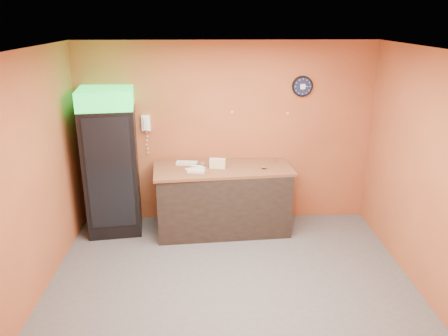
{
  "coord_description": "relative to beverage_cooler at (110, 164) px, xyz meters",
  "views": [
    {
      "loc": [
        -0.24,
        -4.52,
        3.14
      ],
      "look_at": [
        -0.07,
        0.6,
        1.34
      ],
      "focal_mm": 35.0,
      "sensor_mm": 36.0,
      "label": 1
    }
  ],
  "objects": [
    {
      "name": "floor",
      "position": [
        1.71,
        -1.6,
        -1.06
      ],
      "size": [
        4.5,
        4.5,
        0.0
      ],
      "primitive_type": "plane",
      "color": "#47474C",
      "rests_on": "ground"
    },
    {
      "name": "back_wall",
      "position": [
        1.71,
        0.4,
        0.34
      ],
      "size": [
        4.5,
        0.02,
        2.8
      ],
      "primitive_type": "cube",
      "color": "#AD5830",
      "rests_on": "floor"
    },
    {
      "name": "left_wall",
      "position": [
        -0.54,
        -1.6,
        0.34
      ],
      "size": [
        0.02,
        4.0,
        2.8
      ],
      "primitive_type": "cube",
      "color": "#AD5830",
      "rests_on": "floor"
    },
    {
      "name": "right_wall",
      "position": [
        3.96,
        -1.6,
        0.34
      ],
      "size": [
        0.02,
        4.0,
        2.8
      ],
      "primitive_type": "cube",
      "color": "#AD5830",
      "rests_on": "floor"
    },
    {
      "name": "ceiling",
      "position": [
        1.71,
        -1.6,
        1.74
      ],
      "size": [
        4.5,
        4.0,
        0.02
      ],
      "primitive_type": "cube",
      "color": "white",
      "rests_on": "back_wall"
    },
    {
      "name": "beverage_cooler",
      "position": [
        0.0,
        0.0,
        0.0
      ],
      "size": [
        0.86,
        0.86,
        2.17
      ],
      "rotation": [
        0.0,
        0.0,
        0.14
      ],
      "color": "black",
      "rests_on": "floor"
    },
    {
      "name": "prep_counter",
      "position": [
        1.65,
        -0.03,
        -0.57
      ],
      "size": [
        2.01,
        1.02,
        0.97
      ],
      "primitive_type": "cube",
      "rotation": [
        0.0,
        0.0,
        0.08
      ],
      "color": "black",
      "rests_on": "floor"
    },
    {
      "name": "wall_clock",
      "position": [
        2.86,
        0.37,
        1.07
      ],
      "size": [
        0.31,
        0.06,
        0.31
      ],
      "color": "black",
      "rests_on": "back_wall"
    },
    {
      "name": "wall_phone",
      "position": [
        0.51,
        0.35,
        0.54
      ],
      "size": [
        0.13,
        0.11,
        0.24
      ],
      "color": "white",
      "rests_on": "back_wall"
    },
    {
      "name": "butcher_paper",
      "position": [
        1.65,
        -0.03,
        -0.07
      ],
      "size": [
        2.11,
        1.08,
        0.04
      ],
      "primitive_type": "cube",
      "rotation": [
        0.0,
        0.0,
        0.1
      ],
      "color": "brown",
      "rests_on": "prep_counter"
    },
    {
      "name": "sub_roll_stack",
      "position": [
        1.58,
        -0.08,
        0.03
      ],
      "size": [
        0.24,
        0.12,
        0.15
      ],
      "rotation": [
        0.0,
        0.0,
        -0.18
      ],
      "color": "beige",
      "rests_on": "butcher_paper"
    },
    {
      "name": "wrapped_sandwich_left",
      "position": [
        1.25,
        -0.18,
        -0.03
      ],
      "size": [
        0.3,
        0.22,
        0.04
      ],
      "primitive_type": "cube",
      "rotation": [
        0.0,
        0.0,
        0.46
      ],
      "color": "silver",
      "rests_on": "butcher_paper"
    },
    {
      "name": "wrapped_sandwich_mid",
      "position": [
        1.27,
        -0.25,
        -0.03
      ],
      "size": [
        0.27,
        0.14,
        0.04
      ],
      "primitive_type": "cube",
      "rotation": [
        0.0,
        0.0,
        -0.18
      ],
      "color": "silver",
      "rests_on": "butcher_paper"
    },
    {
      "name": "wrapped_sandwich_right",
      "position": [
        1.12,
        0.1,
        -0.02
      ],
      "size": [
        0.32,
        0.16,
        0.04
      ],
      "primitive_type": "cube",
      "rotation": [
        0.0,
        0.0,
        -0.13
      ],
      "color": "silver",
      "rests_on": "butcher_paper"
    },
    {
      "name": "kitchen_tool",
      "position": [
        1.36,
        -0.01,
        -0.01
      ],
      "size": [
        0.07,
        0.07,
        0.07
      ],
      "primitive_type": "cylinder",
      "color": "silver",
      "rests_on": "butcher_paper"
    }
  ]
}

